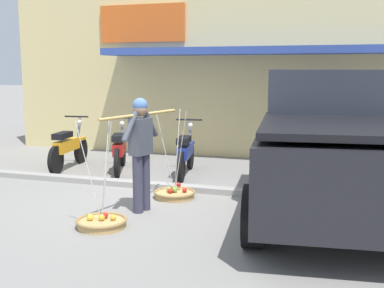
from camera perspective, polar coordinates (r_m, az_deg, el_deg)
The scene contains 10 objects.
ground_plane at distance 7.94m, azimuth -4.16°, elevation -6.57°, with size 90.00×90.00×0.00m, color gray.
sidewalk_curb at distance 8.56m, azimuth -2.42°, elevation -5.07°, with size 20.00×0.24×0.10m, color gray.
fruit_vendor at distance 7.14m, azimuth -6.06°, elevation -0.32°, with size 0.47×1.72×1.70m.
fruit_basket_left_side at distance 6.70m, azimuth -10.61°, elevation -9.02°, with size 0.69×0.69×1.45m.
fruit_basket_right_side at distance 8.02m, azimuth -2.08°, elevation -5.84°, with size 0.69×0.69×1.45m.
motorcycle_nearest_shop at distance 10.58m, azimuth -14.41°, elevation -0.42°, with size 0.54×1.82×1.09m.
motorcycle_second_in_row at distance 10.07m, azimuth -8.51°, elevation -0.69°, with size 0.77×1.73×1.09m.
motorcycle_third_in_row at distance 9.60m, azimuth -0.74°, elevation -1.07°, with size 0.55×1.81×1.09m.
parked_truck at distance 7.28m, azimuth 15.79°, elevation -0.00°, with size 2.56×4.88×2.10m.
storefront_building at distance 13.80m, azimuth 9.85°, elevation 8.72°, with size 13.00×6.00×4.20m.
Camera 1 is at (2.87, -7.10, 2.12)m, focal length 45.22 mm.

